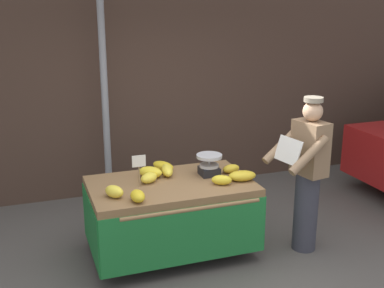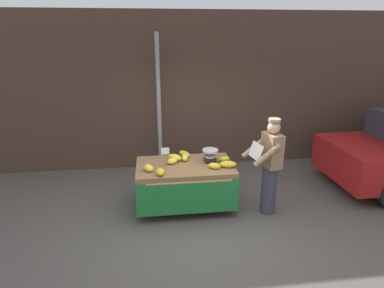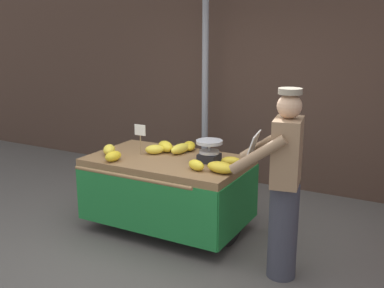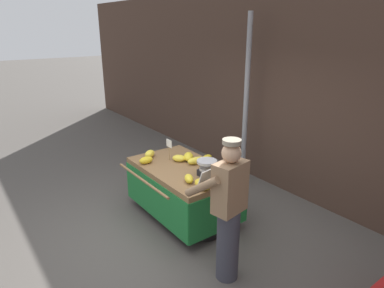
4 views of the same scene
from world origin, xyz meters
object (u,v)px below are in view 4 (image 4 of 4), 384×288
Objects in this scene: banana_bunch_4 at (150,154)px; banana_bunch_5 at (189,157)px; weighing_scale at (207,168)px; vendor_person at (228,211)px; banana_cart at (183,180)px; banana_bunch_6 at (218,179)px; banana_bunch_0 at (203,184)px; banana_bunch_1 at (179,158)px; banana_bunch_7 at (189,179)px; banana_bunch_2 at (196,161)px; price_sign at (169,145)px; banana_bunch_3 at (146,160)px; street_pole at (246,103)px; banana_bunch_8 at (207,159)px.

banana_bunch_4 is 0.63m from banana_bunch_5.
vendor_person reaches higher than weighing_scale.
banana_bunch_6 reaches higher than banana_cart.
banana_bunch_0 reaches higher than banana_cart.
banana_bunch_0 is at bearing 0.21° from banana_bunch_4.
banana_bunch_1 is 0.12× the size of vendor_person.
banana_bunch_0 reaches higher than banana_bunch_7.
banana_bunch_2 is 0.19m from banana_bunch_5.
price_sign is 0.87m from banana_bunch_7.
banana_bunch_2 is 0.77m from banana_bunch_3.
street_pole is 10.63× the size of banana_bunch_8.
vendor_person is at bearing -25.65° from weighing_scale.
weighing_scale reaches higher than banana_bunch_5.
street_pole is at bearing 125.11° from banana_bunch_6.
banana_bunch_3 reaches higher than banana_bunch_6.
banana_bunch_3 is (-0.91, -0.46, -0.06)m from weighing_scale.
banana_bunch_7 is 0.12× the size of vendor_person.
banana_bunch_8 is at bearing 45.17° from banana_bunch_5.
banana_bunch_4 reaches higher than banana_bunch_8.
banana_bunch_7 is (0.48, -0.24, 0.28)m from banana_cart.
banana_bunch_1 is (-0.68, -0.01, -0.07)m from weighing_scale.
price_sign is 0.61m from banana_bunch_8.
banana_bunch_1 is 0.94m from banana_bunch_6.
banana_bunch_2 is at bearing 161.16° from weighing_scale.
banana_bunch_5 reaches higher than banana_bunch_0.
banana_bunch_4 is at bearing 178.39° from banana_bunch_7.
banana_bunch_2 is at bearing 148.54° from banana_bunch_0.
banana_bunch_2 is (-0.43, 0.15, -0.06)m from weighing_scale.
banana_bunch_1 is (-0.21, 0.07, 0.28)m from banana_cart.
banana_bunch_4 is (-0.29, -0.18, -0.19)m from price_sign.
street_pole reaches higher than banana_bunch_3.
price_sign reaches higher than banana_bunch_8.
banana_bunch_2 is at bearing 34.23° from price_sign.
banana_bunch_3 is 0.26m from banana_bunch_4.
banana_bunch_3 is at bearing -115.24° from banana_bunch_5.
banana_bunch_5 is at bearing 170.56° from banana_bunch_6.
banana_bunch_8 is (0.25, 0.35, -0.01)m from banana_bunch_1.
vendor_person is (1.63, -0.45, -0.01)m from banana_bunch_1.
banana_bunch_3 reaches higher than banana_bunch_8.
banana_bunch_0 is 0.98m from banana_bunch_5.
banana_bunch_0 is at bearing -46.53° from weighing_scale.
vendor_person is (0.93, -0.14, -0.01)m from banana_bunch_7.
banana_cart is 6.15× the size of weighing_scale.
banana_bunch_5 is (0.05, 0.14, 0.01)m from banana_bunch_1.
banana_cart is 1.49m from vendor_person.
price_sign reaches higher than weighing_scale.
banana_bunch_7 is 0.94m from vendor_person.
banana_bunch_8 is (0.04, 0.42, 0.27)m from banana_cart.
banana_bunch_4 reaches higher than banana_bunch_6.
weighing_scale is 0.82× the size of price_sign.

